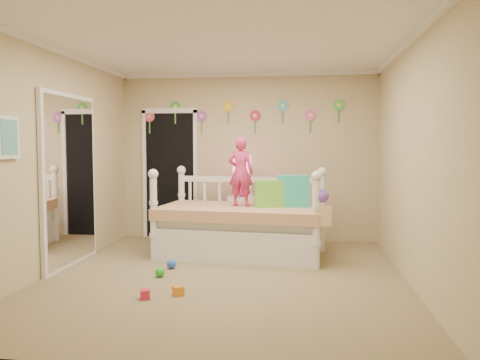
# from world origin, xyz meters

# --- Properties ---
(floor) EXTENTS (4.00, 4.50, 0.01)m
(floor) POSITION_xyz_m (0.00, 0.00, 0.00)
(floor) COLOR #7F684C
(floor) RESTS_ON ground
(ceiling) EXTENTS (4.00, 4.50, 0.01)m
(ceiling) POSITION_xyz_m (0.00, 0.00, 2.60)
(ceiling) COLOR white
(ceiling) RESTS_ON floor
(back_wall) EXTENTS (4.00, 0.01, 2.60)m
(back_wall) POSITION_xyz_m (0.00, 2.25, 1.30)
(back_wall) COLOR tan
(back_wall) RESTS_ON floor
(left_wall) EXTENTS (0.01, 4.50, 2.60)m
(left_wall) POSITION_xyz_m (-2.00, 0.00, 1.30)
(left_wall) COLOR tan
(left_wall) RESTS_ON floor
(right_wall) EXTENTS (0.01, 4.50, 2.60)m
(right_wall) POSITION_xyz_m (2.00, 0.00, 1.30)
(right_wall) COLOR tan
(right_wall) RESTS_ON floor
(crown_molding) EXTENTS (4.00, 4.50, 0.06)m
(crown_molding) POSITION_xyz_m (0.00, 0.00, 2.57)
(crown_molding) COLOR white
(crown_molding) RESTS_ON ceiling
(daybed) EXTENTS (2.30, 1.39, 1.19)m
(daybed) POSITION_xyz_m (0.05, 1.10, 0.60)
(daybed) COLOR white
(daybed) RESTS_ON floor
(pillow_turquoise) EXTENTS (0.44, 0.21, 0.42)m
(pillow_turquoise) POSITION_xyz_m (0.73, 1.12, 0.87)
(pillow_turquoise) COLOR #24B58B
(pillow_turquoise) RESTS_ON daybed
(pillow_lime) EXTENTS (0.39, 0.21, 0.35)m
(pillow_lime) POSITION_xyz_m (0.43, 1.06, 0.84)
(pillow_lime) COLOR #6DC13A
(pillow_lime) RESTS_ON daybed
(child) EXTENTS (0.36, 0.26, 0.92)m
(child) POSITION_xyz_m (0.04, 1.11, 1.12)
(child) COLOR #D43065
(child) RESTS_ON daybed
(nightstand) EXTENTS (0.48, 0.39, 0.72)m
(nightstand) POSITION_xyz_m (-0.03, 1.82, 0.36)
(nightstand) COLOR white
(nightstand) RESTS_ON floor
(table_lamp) EXTENTS (0.28, 0.28, 0.61)m
(table_lamp) POSITION_xyz_m (-0.03, 1.82, 1.12)
(table_lamp) COLOR #EC1F93
(table_lamp) RESTS_ON nightstand
(closet_doorway) EXTENTS (0.90, 0.04, 2.07)m
(closet_doorway) POSITION_xyz_m (-1.25, 2.23, 1.03)
(closet_doorway) COLOR black
(closet_doorway) RESTS_ON back_wall
(flower_decals) EXTENTS (3.40, 0.02, 0.50)m
(flower_decals) POSITION_xyz_m (-0.09, 2.24, 1.94)
(flower_decals) COLOR #B2668C
(flower_decals) RESTS_ON back_wall
(mirror_closet) EXTENTS (0.07, 1.30, 2.10)m
(mirror_closet) POSITION_xyz_m (-1.96, 0.30, 1.05)
(mirror_closet) COLOR white
(mirror_closet) RESTS_ON left_wall
(wall_picture) EXTENTS (0.05, 0.34, 0.42)m
(wall_picture) POSITION_xyz_m (-1.97, -0.90, 1.55)
(wall_picture) COLOR white
(wall_picture) RESTS_ON left_wall
(hanging_bag) EXTENTS (0.20, 0.16, 0.36)m
(hanging_bag) POSITION_xyz_m (1.10, 0.48, 0.72)
(hanging_bag) COLOR beige
(hanging_bag) RESTS_ON daybed
(toy_scatter) EXTENTS (0.88, 1.35, 0.11)m
(toy_scatter) POSITION_xyz_m (-0.71, -0.28, 0.06)
(toy_scatter) COLOR #996666
(toy_scatter) RESTS_ON floor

